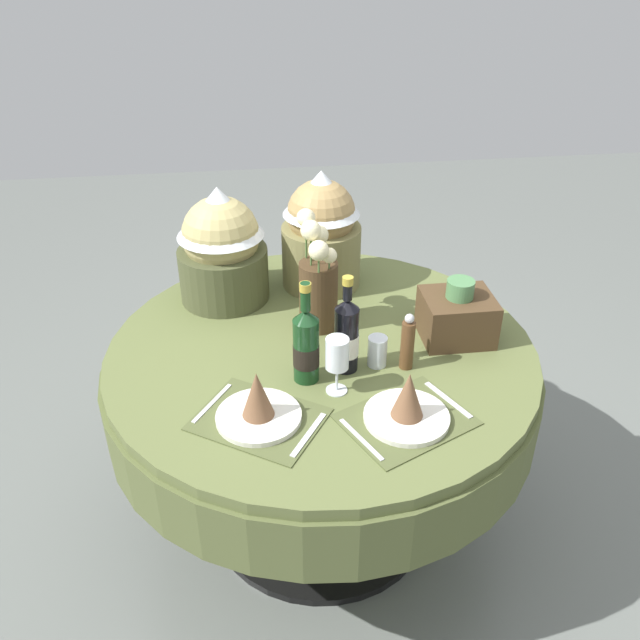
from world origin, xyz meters
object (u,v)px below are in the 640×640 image
Objects in this scene: flower_vase at (318,279)px; tumbler_near_right at (377,351)px; place_setting_left at (258,407)px; gift_tub_back_centre at (321,226)px; wine_bottle_centre at (347,335)px; wine_glass_right at (337,355)px; wine_bottle_left at (306,345)px; pepper_mill at (407,343)px; place_setting_right at (407,407)px; woven_basket_side_right at (457,316)px; gift_tub_back_left at (221,242)px; dining_table at (321,385)px.

flower_vase is 0.32m from tumbler_near_right.
flower_vase is 4.13× the size of tumbler_near_right.
place_setting_left is 0.97× the size of gift_tub_back_centre.
wine_bottle_centre is 0.12m from wine_glass_right.
wine_bottle_left is 0.11m from wine_glass_right.
pepper_mill is at bearing 3.40° from wine_bottle_left.
place_setting_right is 0.85m from gift_tub_back_centre.
wine_bottle_left is at bearing 48.65° from place_setting_left.
place_setting_left is 0.54m from flower_vase.
gift_tub_back_left is at bearing 153.64° from woven_basket_side_right.
pepper_mill is at bearing -30.70° from dining_table.
dining_table is 3.47× the size of flower_vase.
place_setting_right is (0.41, -0.06, 0.00)m from place_setting_left.
place_setting_left is 0.84m from gift_tub_back_centre.
place_setting_left is at bearing -143.05° from wine_bottle_centre.
flower_vase is at bearing -37.56° from gift_tub_back_left.
tumbler_near_right is at bearing -79.48° from gift_tub_back_centre.
pepper_mill is at bearing 21.58° from wine_glass_right.
pepper_mill is at bearing -16.14° from tumbler_near_right.
gift_tub_back_left reaches higher than flower_vase.
wine_glass_right is (0.01, -0.24, 0.28)m from dining_table.
woven_basket_side_right is (0.26, 0.39, 0.04)m from place_setting_right.
gift_tub_back_centre is (-0.13, 0.82, 0.19)m from place_setting_right.
gift_tub_back_left is (-0.31, 0.24, 0.04)m from flower_vase.
flower_vase is 0.31m from wine_bottle_left.
gift_tub_back_centre is 0.60m from woven_basket_side_right.
flower_vase is at bearing 121.48° from tumbler_near_right.
place_setting_right is (0.19, -0.39, 0.20)m from dining_table.
pepper_mill is at bearing 22.48° from place_setting_left.
gift_tub_back_left reaches higher than wine_glass_right.
gift_tub_back_centre is (0.04, 0.67, 0.10)m from wine_glass_right.
dining_table is 14.34× the size of tumbler_near_right.
wine_bottle_left is at bearing -112.35° from dining_table.
dining_table is at bearing 56.87° from place_setting_left.
woven_basket_side_right is at bearing -47.99° from gift_tub_back_centre.
place_setting_left is at bearing -83.24° from gift_tub_back_left.
gift_tub_back_left is at bearing 96.76° from place_setting_left.
flower_vase is (0.23, 0.47, 0.13)m from place_setting_left.
flower_vase reaches higher than wine_glass_right.
dining_table is 3.39× the size of place_setting_right.
pepper_mill is (0.24, -0.28, -0.09)m from flower_vase.
woven_basket_side_right is at bearing 22.11° from tumbler_near_right.
tumbler_near_right is 0.23× the size of gift_tub_back_left.
gift_tub_back_centre is at bearing 86.36° from wine_glass_right.
wine_bottle_centre is 1.41× the size of woven_basket_side_right.
place_setting_right is 0.95× the size of gift_tub_back_centre.
tumbler_near_right is 0.59m from gift_tub_back_centre.
wine_bottle_centre is 0.76× the size of gift_tub_back_left.
place_setting_right reaches higher than tumbler_near_right.
wine_bottle_centre reaches higher than pepper_mill.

